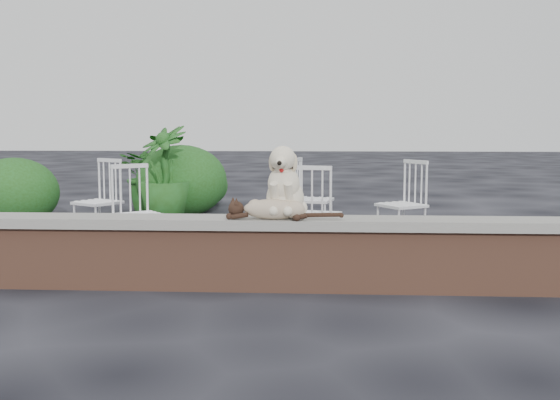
# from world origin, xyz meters

# --- Properties ---
(ground) EXTENTS (60.00, 60.00, 0.00)m
(ground) POSITION_xyz_m (0.00, 0.00, 0.00)
(ground) COLOR black
(ground) RESTS_ON ground
(brick_wall) EXTENTS (6.00, 0.30, 0.50)m
(brick_wall) POSITION_xyz_m (0.00, 0.00, 0.25)
(brick_wall) COLOR brown
(brick_wall) RESTS_ON ground
(capstone) EXTENTS (6.20, 0.40, 0.08)m
(capstone) POSITION_xyz_m (0.00, 0.00, 0.54)
(capstone) COLOR slate
(capstone) RESTS_ON brick_wall
(dog) EXTENTS (0.44, 0.54, 0.59)m
(dog) POSITION_xyz_m (0.37, 0.05, 0.87)
(dog) COLOR beige
(dog) RESTS_ON capstone
(cat) EXTENTS (1.09, 0.37, 0.18)m
(cat) POSITION_xyz_m (0.29, -0.10, 0.67)
(cat) COLOR tan
(cat) RESTS_ON capstone
(chair_e) EXTENTS (0.67, 0.67, 0.94)m
(chair_e) POSITION_xyz_m (0.57, 2.44, 0.47)
(chair_e) COLOR white
(chair_e) RESTS_ON ground
(chair_b) EXTENTS (0.77, 0.77, 0.94)m
(chair_b) POSITION_xyz_m (-1.86, 2.05, 0.47)
(chair_b) COLOR white
(chair_b) RESTS_ON ground
(chair_c) EXTENTS (0.68, 0.68, 0.94)m
(chair_c) POSITION_xyz_m (0.62, 1.16, 0.47)
(chair_c) COLOR white
(chair_c) RESTS_ON ground
(chair_a) EXTENTS (0.79, 0.79, 0.94)m
(chair_a) POSITION_xyz_m (-1.10, 1.00, 0.47)
(chair_a) COLOR white
(chair_a) RESTS_ON ground
(chair_d) EXTENTS (0.77, 0.77, 0.94)m
(chair_d) POSITION_xyz_m (1.54, 1.99, 0.47)
(chair_d) COLOR white
(chair_d) RESTS_ON ground
(potted_plant_a) EXTENTS (1.34, 1.27, 1.17)m
(potted_plant_a) POSITION_xyz_m (-1.95, 4.90, 0.59)
(potted_plant_a) COLOR #1F4714
(potted_plant_a) RESTS_ON ground
(potted_plant_b) EXTENTS (1.04, 1.04, 1.32)m
(potted_plant_b) POSITION_xyz_m (-1.54, 3.92, 0.66)
(potted_plant_b) COLOR #1F4714
(potted_plant_b) RESTS_ON ground
(shrubbery) EXTENTS (3.32, 3.19, 1.09)m
(shrubbery) POSITION_xyz_m (-2.09, 4.40, 0.44)
(shrubbery) COLOR #1F4714
(shrubbery) RESTS_ON ground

